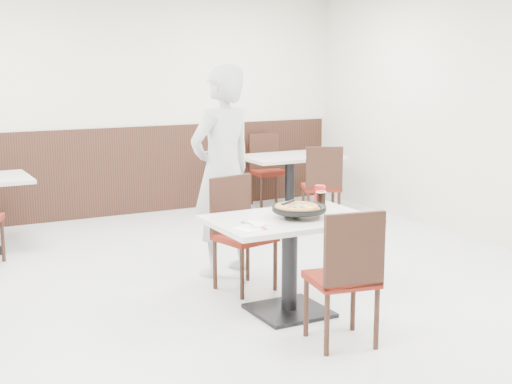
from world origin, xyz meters
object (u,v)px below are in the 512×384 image
red_cup (320,195)px  bg_chair_right_far (269,171)px  side_plate (253,225)px  main_table (289,265)px  bg_table_right (290,185)px  pizza (296,210)px  pizza_pan (299,212)px  cola_glass (321,201)px  diner_person (222,171)px  bg_chair_right_near (321,185)px  chair_far (245,235)px  chair_near (341,276)px

red_cup → bg_chair_right_far: (1.40, 3.37, -0.35)m
side_plate → red_cup: size_ratio=1.14×
main_table → bg_table_right: size_ratio=1.00×
main_table → pizza: pizza is taller
pizza_pan → side_plate: (-0.44, -0.08, -0.03)m
main_table → cola_glass: size_ratio=9.23×
pizza → bg_table_right: pizza is taller
pizza → bg_chair_right_far: bearing=63.8°
diner_person → pizza: bearing=75.1°
diner_person → bg_table_right: (1.83, 1.90, -0.57)m
main_table → pizza: bearing=-41.1°
bg_chair_right_far → main_table: bearing=70.2°
side_plate → bg_chair_right_near: size_ratio=0.19×
side_plate → bg_chair_right_near: 3.38m
pizza_pan → bg_chair_right_far: bg_chair_right_far is taller
bg_table_right → bg_chair_right_near: 0.69m
pizza → bg_chair_right_near: bearing=53.3°
pizza_pan → bg_table_right: size_ratio=0.27×
chair_far → side_plate: chair_far is taller
side_plate → cola_glass: cola_glass is taller
cola_glass → bg_chair_right_near: bearing=56.8°
chair_far → red_cup: bearing=131.4°
chair_far → diner_person: bearing=-107.3°
chair_far → pizza_pan: 0.78m
chair_far → chair_near: bearing=79.6°
main_table → diner_person: 1.31m
cola_glass → side_plate: bearing=-159.9°
pizza → bg_chair_right_near: size_ratio=0.37×
main_table → cola_glass: 0.60m
bg_chair_right_far → chair_far: bearing=64.8°
bg_table_right → side_plate: bearing=-124.6°
chair_far → bg_table_right: 3.06m
diner_person → chair_near: bearing=73.6°
cola_glass → diner_person: size_ratio=0.07×
side_plate → main_table: bearing=17.7°
bg_chair_right_near → chair_near: bearing=-98.0°
main_table → cola_glass: bearing=22.5°
side_plate → chair_near: bearing=-54.8°
pizza_pan → red_cup: red_cup is taller
red_cup → diner_person: diner_person is taller
red_cup → cola_glass: bearing=-119.6°
red_cup → bg_chair_right_far: size_ratio=0.17×
red_cup → bg_chair_right_near: bg_chair_right_near is taller
cola_glass → bg_chair_right_far: bg_chair_right_far is taller
main_table → diner_person: (0.00, 1.18, 0.57)m
main_table → pizza_pan: bearing=-37.7°
bg_chair_right_far → side_plate: bearing=66.5°
main_table → side_plate: side_plate is taller
pizza → diner_person: size_ratio=0.19×
bg_chair_right_near → side_plate: bearing=-108.6°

